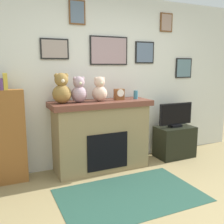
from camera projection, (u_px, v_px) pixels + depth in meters
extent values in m
cube|color=silver|center=(105.00, 82.00, 4.10)|extent=(5.20, 0.12, 2.60)
cube|color=black|center=(109.00, 51.00, 3.97)|extent=(0.62, 0.02, 0.43)
cube|color=gray|center=(109.00, 51.00, 3.96)|extent=(0.58, 0.00, 0.39)
cube|color=black|center=(184.00, 68.00, 4.61)|extent=(0.34, 0.02, 0.35)
cube|color=slate|center=(184.00, 68.00, 4.60)|extent=(0.30, 0.00, 0.31)
cube|color=brown|center=(77.00, 12.00, 3.67)|extent=(0.24, 0.02, 0.34)
cube|color=slate|center=(77.00, 12.00, 3.66)|extent=(0.20, 0.00, 0.30)
cube|color=black|center=(55.00, 49.00, 3.62)|extent=(0.40, 0.02, 0.29)
cube|color=gray|center=(55.00, 49.00, 3.61)|extent=(0.36, 0.00, 0.25)
cube|color=black|center=(145.00, 53.00, 4.23)|extent=(0.34, 0.02, 0.35)
cube|color=slate|center=(145.00, 53.00, 4.22)|extent=(0.30, 0.00, 0.31)
cube|color=brown|center=(166.00, 22.00, 4.31)|extent=(0.24, 0.02, 0.30)
cube|color=gray|center=(167.00, 22.00, 4.30)|extent=(0.20, 0.00, 0.26)
cube|color=#8B764F|center=(101.00, 138.00, 3.88)|extent=(1.37, 0.51, 0.96)
cube|color=brown|center=(101.00, 104.00, 3.79)|extent=(1.49, 0.57, 0.08)
cube|color=black|center=(108.00, 152.00, 3.68)|extent=(0.62, 0.02, 0.53)
cube|color=brown|center=(8.00, 137.00, 3.38)|extent=(0.44, 0.16, 1.25)
cube|color=#5D376F|center=(1.00, 84.00, 3.24)|extent=(0.03, 0.13, 0.14)
cube|color=gold|center=(5.00, 81.00, 3.25)|extent=(0.05, 0.13, 0.21)
cube|color=black|center=(174.00, 142.00, 4.43)|extent=(0.64, 0.40, 0.53)
cube|color=black|center=(175.00, 126.00, 4.38)|extent=(0.20, 0.14, 0.04)
cube|color=black|center=(176.00, 114.00, 4.34)|extent=(0.64, 0.03, 0.37)
cube|color=black|center=(176.00, 114.00, 4.33)|extent=(0.60, 0.00, 0.33)
cube|color=#23473A|center=(130.00, 195.00, 3.13)|extent=(1.71, 1.08, 0.01)
cylinder|color=teal|center=(136.00, 95.00, 3.99)|extent=(0.07, 0.07, 0.13)
cube|color=brown|center=(119.00, 94.00, 3.87)|extent=(0.14, 0.10, 0.16)
cylinder|color=white|center=(121.00, 93.00, 3.82)|extent=(0.11, 0.01, 0.11)
sphere|color=olive|center=(62.00, 94.00, 3.51)|extent=(0.26, 0.26, 0.26)
sphere|color=olive|center=(61.00, 80.00, 3.47)|extent=(0.18, 0.18, 0.18)
sphere|color=olive|center=(56.00, 76.00, 3.44)|extent=(0.06, 0.06, 0.06)
sphere|color=olive|center=(66.00, 75.00, 3.49)|extent=(0.06, 0.06, 0.06)
sphere|color=beige|center=(63.00, 81.00, 3.41)|extent=(0.06, 0.06, 0.06)
sphere|color=#A38792|center=(79.00, 94.00, 3.61)|extent=(0.23, 0.23, 0.23)
sphere|color=#A38792|center=(79.00, 82.00, 3.58)|extent=(0.16, 0.16, 0.16)
sphere|color=#A38792|center=(75.00, 79.00, 3.55)|extent=(0.06, 0.06, 0.06)
sphere|color=#A38792|center=(83.00, 79.00, 3.59)|extent=(0.06, 0.06, 0.06)
sphere|color=beige|center=(80.00, 83.00, 3.52)|extent=(0.05, 0.05, 0.05)
sphere|color=#D2AD95|center=(100.00, 94.00, 3.74)|extent=(0.22, 0.22, 0.22)
sphere|color=#D2AD95|center=(100.00, 82.00, 3.71)|extent=(0.16, 0.16, 0.16)
sphere|color=#D2AD95|center=(96.00, 79.00, 3.68)|extent=(0.06, 0.06, 0.06)
sphere|color=#D2AD95|center=(103.00, 79.00, 3.72)|extent=(0.06, 0.06, 0.06)
sphere|color=beige|center=(101.00, 83.00, 3.65)|extent=(0.05, 0.05, 0.05)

